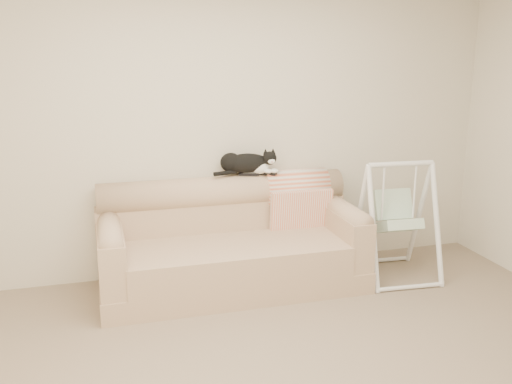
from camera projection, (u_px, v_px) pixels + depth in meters
room_shell at (302, 136)px, 3.06m from camera, size 5.04×4.04×2.60m
sofa at (231, 245)px, 4.85m from camera, size 2.20×0.93×0.90m
remote_a at (249, 174)px, 5.00m from camera, size 0.19×0.09×0.03m
remote_b at (267, 174)px, 5.02m from camera, size 0.16×0.14×0.02m
tuxedo_cat at (247, 163)px, 4.98m from camera, size 0.58×0.25×0.23m
throw_blanket at (296, 191)px, 5.15m from camera, size 0.57×0.38×0.58m
baby_swing at (397, 219)px, 5.00m from camera, size 0.68×0.72×1.05m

